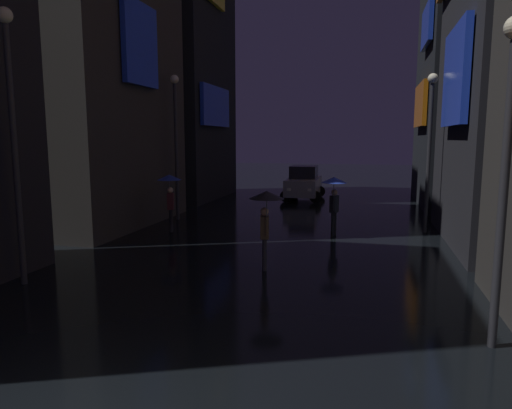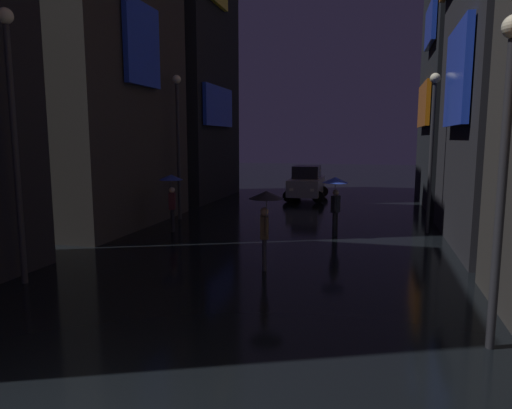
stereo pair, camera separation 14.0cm
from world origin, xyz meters
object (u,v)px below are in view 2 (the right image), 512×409
pedestrian_midstreet_left_blue (335,190)px  pedestrian_far_right_blue (171,187)px  pedestrian_midstreet_centre_black (266,208)px  streetlamp_left_near (13,119)px  streetlamp_right_far (432,135)px  car_distant (307,183)px  streetlamp_right_near (505,146)px  streetlamp_left_far (178,132)px

pedestrian_midstreet_left_blue → pedestrian_far_right_blue: 6.01m
pedestrian_midstreet_centre_black → streetlamp_left_near: size_ratio=0.34×
pedestrian_midstreet_left_blue → pedestrian_midstreet_centre_black: size_ratio=1.00×
pedestrian_far_right_blue → streetlamp_right_far: (9.24, 2.05, 1.89)m
car_distant → streetlamp_right_near: 18.90m
streetlamp_left_near → streetlamp_left_far: streetlamp_left_near is taller
pedestrian_midstreet_centre_black → pedestrian_far_right_blue: bearing=137.4°
pedestrian_midstreet_left_blue → streetlamp_left_far: bearing=164.2°
streetlamp_left_near → streetlamp_right_near: streetlamp_left_near is taller
pedestrian_far_right_blue → streetlamp_left_near: (-0.76, -6.66, 2.21)m
car_distant → streetlamp_left_far: 9.39m
pedestrian_far_right_blue → streetlamp_right_near: streetlamp_right_near is taller
streetlamp_right_far → pedestrian_midstreet_left_blue: bearing=-154.5°
pedestrian_far_right_blue → pedestrian_midstreet_centre_black: 6.27m
streetlamp_right_near → pedestrian_far_right_blue: bearing=140.5°
pedestrian_midstreet_centre_black → streetlamp_right_far: (4.62, 6.29, 1.89)m
pedestrian_far_right_blue → pedestrian_midstreet_centre_black: size_ratio=1.00×
pedestrian_midstreet_centre_black → streetlamp_right_near: size_ratio=0.40×
pedestrian_midstreet_centre_black → car_distant: (-1.05, 14.49, -0.74)m
car_distant → streetlamp_right_near: (5.67, -17.87, 2.39)m
car_distant → streetlamp_left_near: 17.70m
pedestrian_midstreet_left_blue → streetlamp_left_near: bearing=-133.3°
pedestrian_midstreet_left_blue → streetlamp_left_near: size_ratio=0.34×
pedestrian_midstreet_left_blue → car_distant: pedestrian_midstreet_left_blue is taller
pedestrian_midstreet_left_blue → streetlamp_right_near: size_ratio=0.40×
pedestrian_midstreet_left_blue → car_distant: 10.08m
pedestrian_midstreet_centre_black → streetlamp_right_far: bearing=53.7°
pedestrian_far_right_blue → streetlamp_right_near: (9.24, -7.61, 1.65)m
streetlamp_left_near → pedestrian_midstreet_left_blue: bearing=46.7°
pedestrian_midstreet_left_blue → pedestrian_far_right_blue: (-5.99, -0.50, 0.00)m
car_distant → streetlamp_left_far: size_ratio=0.69×
streetlamp_right_far → streetlamp_left_far: 10.01m
pedestrian_midstreet_centre_black → car_distant: size_ratio=0.51×
pedestrian_midstreet_left_blue → pedestrian_midstreet_centre_black: 4.93m
pedestrian_far_right_blue → car_distant: pedestrian_far_right_blue is taller
streetlamp_right_far → streetlamp_right_near: streetlamp_right_far is taller
pedestrian_midstreet_left_blue → streetlamp_right_far: 4.07m
pedestrian_midstreet_centre_black → streetlamp_left_near: (-5.38, -2.42, 2.21)m
pedestrian_far_right_blue → streetlamp_right_near: bearing=-39.5°
pedestrian_midstreet_left_blue → pedestrian_far_right_blue: size_ratio=1.00×
streetlamp_left_near → streetlamp_left_far: (-0.00, 9.06, -0.14)m
car_distant → streetlamp_left_far: (-4.33, -7.85, 2.81)m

